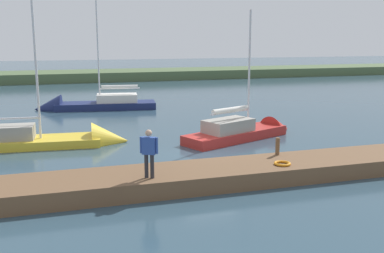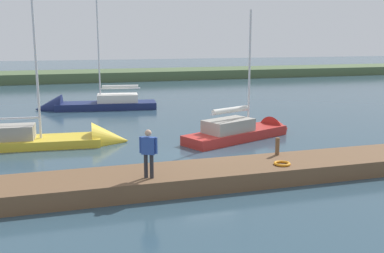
{
  "view_description": "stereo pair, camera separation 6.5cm",
  "coord_description": "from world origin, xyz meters",
  "px_view_note": "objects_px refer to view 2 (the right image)",
  "views": [
    {
      "loc": [
        6.73,
        19.69,
        5.53
      ],
      "look_at": [
        0.44,
        -0.69,
        1.32
      ],
      "focal_mm": 41.94,
      "sensor_mm": 36.0,
      "label": 1
    },
    {
      "loc": [
        6.66,
        19.71,
        5.53
      ],
      "look_at": [
        0.44,
        -0.69,
        1.32
      ],
      "focal_mm": 41.94,
      "sensor_mm": 36.0,
      "label": 2
    }
  ],
  "objects_px": {
    "life_ring_buoy": "(282,164)",
    "sailboat_mid_channel": "(88,106)",
    "mooring_post_near": "(277,146)",
    "person_on_dock": "(148,150)",
    "sailboat_near_dock": "(248,133)",
    "sailboat_far_right": "(54,142)"
  },
  "relations": [
    {
      "from": "sailboat_far_right",
      "to": "person_on_dock",
      "type": "bearing_deg",
      "value": -65.68
    },
    {
      "from": "sailboat_mid_channel",
      "to": "sailboat_near_dock",
      "type": "distance_m",
      "value": 15.28
    },
    {
      "from": "sailboat_far_right",
      "to": "sailboat_near_dock",
      "type": "distance_m",
      "value": 10.57
    },
    {
      "from": "mooring_post_near",
      "to": "sailboat_far_right",
      "type": "bearing_deg",
      "value": -39.22
    },
    {
      "from": "life_ring_buoy",
      "to": "sailboat_far_right",
      "type": "bearing_deg",
      "value": -45.91
    },
    {
      "from": "sailboat_far_right",
      "to": "person_on_dock",
      "type": "relative_size",
      "value": 6.88
    },
    {
      "from": "mooring_post_near",
      "to": "sailboat_near_dock",
      "type": "bearing_deg",
      "value": -103.01
    },
    {
      "from": "mooring_post_near",
      "to": "life_ring_buoy",
      "type": "height_order",
      "value": "mooring_post_near"
    },
    {
      "from": "life_ring_buoy",
      "to": "sailboat_mid_channel",
      "type": "xyz_separation_m",
      "value": [
        5.95,
        -20.75,
        -0.48
      ]
    },
    {
      "from": "sailboat_near_dock",
      "to": "person_on_dock",
      "type": "relative_size",
      "value": 4.51
    },
    {
      "from": "sailboat_near_dock",
      "to": "person_on_dock",
      "type": "bearing_deg",
      "value": -155.81
    },
    {
      "from": "life_ring_buoy",
      "to": "sailboat_far_right",
      "type": "height_order",
      "value": "sailboat_far_right"
    },
    {
      "from": "sailboat_near_dock",
      "to": "person_on_dock",
      "type": "xyz_separation_m",
      "value": [
        7.29,
        7.8,
        1.45
      ]
    },
    {
      "from": "sailboat_mid_channel",
      "to": "sailboat_near_dock",
      "type": "xyz_separation_m",
      "value": [
        -7.92,
        13.06,
        -0.01
      ]
    },
    {
      "from": "mooring_post_near",
      "to": "person_on_dock",
      "type": "xyz_separation_m",
      "value": [
        5.84,
        1.53,
        0.64
      ]
    },
    {
      "from": "sailboat_mid_channel",
      "to": "person_on_dock",
      "type": "height_order",
      "value": "sailboat_mid_channel"
    },
    {
      "from": "sailboat_far_right",
      "to": "mooring_post_near",
      "type": "bearing_deg",
      "value": -34.72
    },
    {
      "from": "mooring_post_near",
      "to": "person_on_dock",
      "type": "relative_size",
      "value": 0.43
    },
    {
      "from": "sailboat_near_dock",
      "to": "sailboat_mid_channel",
      "type": "bearing_deg",
      "value": 98.47
    },
    {
      "from": "sailboat_mid_channel",
      "to": "person_on_dock",
      "type": "bearing_deg",
      "value": 99.29
    },
    {
      "from": "life_ring_buoy",
      "to": "person_on_dock",
      "type": "distance_m",
      "value": 5.41
    },
    {
      "from": "life_ring_buoy",
      "to": "sailboat_mid_channel",
      "type": "relative_size",
      "value": 0.06
    }
  ]
}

